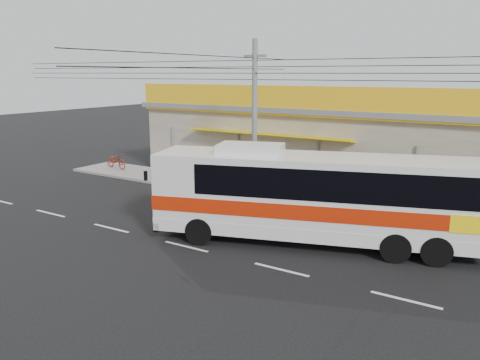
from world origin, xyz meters
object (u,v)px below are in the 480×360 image
(motorbike_red, at_px, (116,161))
(utility_pole, at_px, (255,69))
(coach_bus, at_px, (322,193))
(motorbike_dark, at_px, (194,173))

(motorbike_red, xyz_separation_m, utility_pole, (11.73, -1.89, 5.88))
(coach_bus, distance_m, motorbike_dark, 11.83)
(coach_bus, bearing_deg, utility_pole, 125.54)
(motorbike_dark, height_order, utility_pole, utility_pole)
(motorbike_red, bearing_deg, coach_bus, -99.49)
(motorbike_red, height_order, utility_pole, utility_pole)
(coach_bus, xyz_separation_m, motorbike_dark, (-10.31, 5.62, -1.41))
(motorbike_red, bearing_deg, motorbike_dark, -81.36)
(coach_bus, distance_m, motorbike_red, 17.83)
(motorbike_dark, bearing_deg, coach_bus, -137.78)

